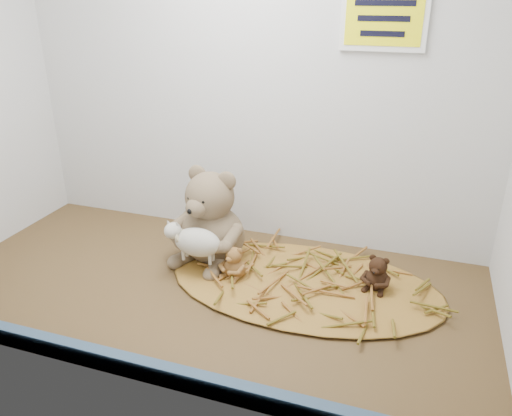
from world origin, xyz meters
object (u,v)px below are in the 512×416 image
(main_teddy, at_px, (212,216))
(mini_teddy_brown, at_px, (378,272))
(toy_lamb, at_px, (198,242))
(mini_teddy_tan, at_px, (235,260))

(main_teddy, height_order, mini_teddy_brown, main_teddy)
(toy_lamb, height_order, mini_teddy_tan, toy_lamb)
(main_teddy, relative_size, mini_teddy_brown, 2.94)
(toy_lamb, height_order, mini_teddy_brown, toy_lamb)
(mini_teddy_tan, bearing_deg, main_teddy, 159.47)
(main_teddy, distance_m, mini_teddy_brown, 0.40)
(toy_lamb, relative_size, mini_teddy_brown, 1.77)
(mini_teddy_tan, bearing_deg, toy_lamb, -151.41)
(mini_teddy_tan, xyz_separation_m, mini_teddy_brown, (0.31, 0.05, 0.00))
(toy_lamb, xyz_separation_m, mini_teddy_tan, (0.08, 0.01, -0.04))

